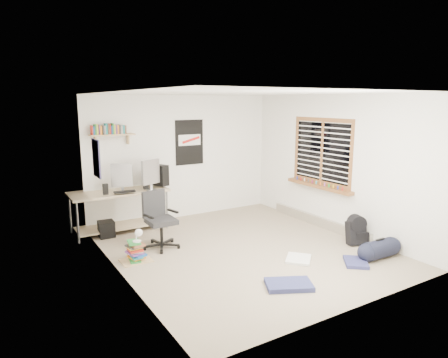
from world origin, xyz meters
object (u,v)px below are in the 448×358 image
backpack (356,233)px  office_chair (161,219)px  book_stack (136,252)px  desk (120,212)px  duffel_bag (379,249)px

backpack → office_chair: bearing=170.8°
backpack → book_stack: bearing=179.8°
desk → backpack: 4.24m
office_chair → book_stack: bearing=-161.4°
desk → book_stack: (-0.24, -1.57, -0.22)m
desk → office_chair: (0.32, -1.23, 0.12)m
desk → backpack: (3.18, -2.79, -0.16)m
desk → backpack: size_ratio=4.38×
office_chair → desk: bearing=92.4°
desk → office_chair: 1.28m
desk → book_stack: 1.60m
desk → office_chair: size_ratio=1.85×
desk → backpack: bearing=-22.0°
duffel_bag → office_chair: bearing=142.1°
office_chair → duffel_bag: 3.47m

